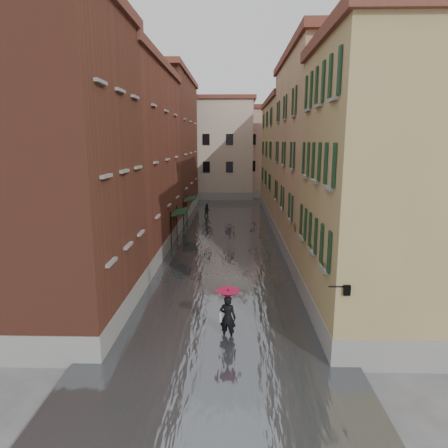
# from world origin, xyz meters

# --- Properties ---
(ground) EXTENTS (120.00, 120.00, 0.00)m
(ground) POSITION_xyz_m (0.00, 0.00, 0.00)
(ground) COLOR #545356
(ground) RESTS_ON ground
(floodwater) EXTENTS (10.00, 60.00, 0.20)m
(floodwater) POSITION_xyz_m (0.00, 13.00, 0.10)
(floodwater) COLOR #515559
(floodwater) RESTS_ON ground
(building_left_near) EXTENTS (6.00, 8.00, 13.00)m
(building_left_near) POSITION_xyz_m (-7.00, -2.00, 6.50)
(building_left_near) COLOR brown
(building_left_near) RESTS_ON ground
(building_left_mid) EXTENTS (6.00, 14.00, 12.50)m
(building_left_mid) POSITION_xyz_m (-7.00, 9.00, 6.25)
(building_left_mid) COLOR brown
(building_left_mid) RESTS_ON ground
(building_left_far) EXTENTS (6.00, 16.00, 14.00)m
(building_left_far) POSITION_xyz_m (-7.00, 24.00, 7.00)
(building_left_far) COLOR brown
(building_left_far) RESTS_ON ground
(building_right_near) EXTENTS (6.00, 8.00, 11.50)m
(building_right_near) POSITION_xyz_m (7.00, -2.00, 5.75)
(building_right_near) COLOR #9A854F
(building_right_near) RESTS_ON ground
(building_right_mid) EXTENTS (6.00, 14.00, 13.00)m
(building_right_mid) POSITION_xyz_m (7.00, 9.00, 6.50)
(building_right_mid) COLOR tan
(building_right_mid) RESTS_ON ground
(building_right_far) EXTENTS (6.00, 16.00, 11.50)m
(building_right_far) POSITION_xyz_m (7.00, 24.00, 5.75)
(building_right_far) COLOR #9A854F
(building_right_far) RESTS_ON ground
(building_end_cream) EXTENTS (12.00, 9.00, 13.00)m
(building_end_cream) POSITION_xyz_m (-3.00, 38.00, 6.50)
(building_end_cream) COLOR #BBAE94
(building_end_cream) RESTS_ON ground
(building_end_pink) EXTENTS (10.00, 9.00, 12.00)m
(building_end_pink) POSITION_xyz_m (6.00, 40.00, 6.00)
(building_end_pink) COLOR tan
(building_end_pink) RESTS_ON ground
(awning_near) EXTENTS (1.09, 3.10, 2.80)m
(awning_near) POSITION_xyz_m (-3.49, 11.09, 2.47)
(awning_near) COLOR #16321D
(awning_near) RESTS_ON ground
(awning_far) EXTENTS (1.09, 2.83, 2.80)m
(awning_far) POSITION_xyz_m (-3.49, 18.09, 2.46)
(awning_far) COLOR #16321D
(awning_far) RESTS_ON ground
(wall_lantern) EXTENTS (0.71, 0.22, 0.35)m
(wall_lantern) POSITION_xyz_m (4.33, -6.00, 3.01)
(wall_lantern) COLOR black
(wall_lantern) RESTS_ON ground
(window_planters) EXTENTS (0.59, 8.06, 0.84)m
(window_planters) POSITION_xyz_m (4.12, -0.66, 3.51)
(window_planters) COLOR #A04834
(window_planters) RESTS_ON ground
(pedestrian_main) EXTENTS (0.97, 0.97, 2.06)m
(pedestrian_main) POSITION_xyz_m (0.39, -3.77, 1.24)
(pedestrian_main) COLOR black
(pedestrian_main) RESTS_ON ground
(pedestrian_far) EXTENTS (0.78, 0.64, 1.49)m
(pedestrian_far) POSITION_xyz_m (-2.14, 21.86, 0.74)
(pedestrian_far) COLOR black
(pedestrian_far) RESTS_ON ground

